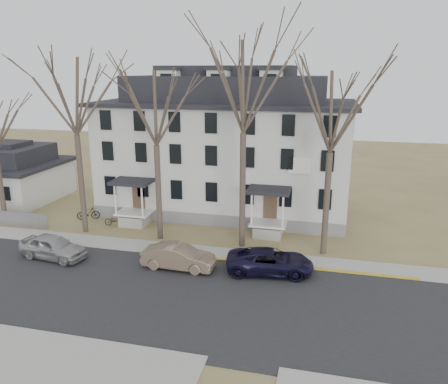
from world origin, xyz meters
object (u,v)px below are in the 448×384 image
(small_house, at_px, (13,176))
(tree_center, at_px, (244,80))
(bicycle_right, at_px, (88,214))
(tree_mid_right, at_px, (333,106))
(bicycle_left, at_px, (115,221))
(car_tan, at_px, (178,257))
(car_silver, at_px, (53,247))
(tree_mid_left, at_px, (155,103))
(tree_far_left, at_px, (73,91))
(boarding_house, at_px, (227,147))
(car_navy, at_px, (270,262))

(small_house, xyz_separation_m, tree_center, (23.00, -6.20, 8.84))
(bicycle_right, bearing_deg, tree_mid_right, -124.27)
(tree_center, relative_size, bicycle_left, 8.85)
(tree_center, bearing_deg, car_tan, -124.58)
(tree_mid_right, height_order, car_tan, tree_mid_right)
(car_silver, distance_m, bicycle_right, 7.46)
(tree_mid_left, distance_m, bicycle_right, 11.75)
(tree_far_left, bearing_deg, tree_mid_right, 0.00)
(small_house, relative_size, car_tan, 1.95)
(tree_far_left, relative_size, bicycle_left, 8.26)
(tree_far_left, relative_size, tree_center, 0.93)
(tree_center, xyz_separation_m, bicycle_left, (-10.33, 1.58, -10.65))
(small_house, distance_m, tree_far_left, 15.00)
(boarding_house, height_order, bicycle_right, boarding_house)
(tree_mid_left, xyz_separation_m, bicycle_left, (-4.33, 1.58, -9.17))
(tree_center, relative_size, bicycle_right, 8.11)
(tree_far_left, height_order, bicycle_right, tree_far_left)
(tree_mid_right, xyz_separation_m, car_silver, (-16.86, -4.91, -8.84))
(tree_mid_left, relative_size, bicycle_left, 7.67)
(car_silver, distance_m, bicycle_left, 6.58)
(tree_mid_left, height_order, tree_center, tree_center)
(car_navy, bearing_deg, car_silver, 87.71)
(tree_center, distance_m, car_silver, 16.11)
(car_silver, bearing_deg, tree_mid_left, -39.81)
(car_tan, bearing_deg, tree_center, -33.46)
(tree_mid_right, bearing_deg, bicycle_right, 172.83)
(tree_mid_right, bearing_deg, bicycle_left, 174.29)
(bicycle_right, bearing_deg, tree_far_left, 178.10)
(boarding_house, xyz_separation_m, tree_mid_left, (-3.00, -8.15, 4.22))
(boarding_house, xyz_separation_m, tree_mid_right, (8.50, -8.15, 4.22))
(tree_mid_right, distance_m, car_navy, 10.12)
(small_house, distance_m, tree_mid_right, 30.08)
(tree_center, xyz_separation_m, car_tan, (-3.06, -4.43, -10.35))
(boarding_house, relative_size, small_house, 2.39)
(tree_center, distance_m, car_navy, 11.29)
(car_silver, bearing_deg, tree_center, -58.94)
(tree_center, relative_size, car_navy, 2.86)
(tree_mid_right, xyz_separation_m, car_tan, (-8.56, -4.43, -8.87))
(tree_mid_right, xyz_separation_m, bicycle_left, (-15.83, 1.58, -9.17))
(boarding_house, xyz_separation_m, tree_far_left, (-9.00, -8.15, 4.96))
(boarding_house, relative_size, tree_center, 1.41)
(tree_far_left, bearing_deg, car_tan, -26.38)
(car_navy, relative_size, bicycle_left, 3.10)
(boarding_house, bearing_deg, bicycle_left, -138.13)
(small_house, relative_size, tree_mid_right, 0.68)
(small_house, xyz_separation_m, bicycle_right, (9.90, -3.86, -1.70))
(car_tan, bearing_deg, car_navy, -81.76)
(car_navy, bearing_deg, tree_far_left, 68.34)
(tree_mid_right, relative_size, bicycle_right, 7.03)
(tree_mid_left, distance_m, car_silver, 11.44)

